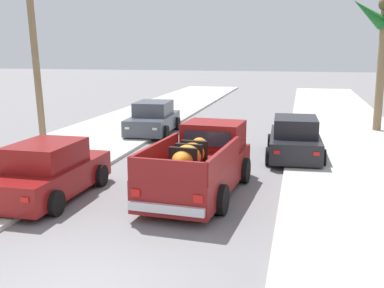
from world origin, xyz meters
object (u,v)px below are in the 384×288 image
(car_right_near, at_px, (295,139))
(car_left_mid, at_px, (48,172))
(pickup_truck, at_px, (200,165))
(car_left_near, at_px, (153,119))

(car_right_near, distance_m, car_left_mid, 9.00)
(pickup_truck, bearing_deg, car_left_near, 115.67)
(car_left_near, relative_size, car_right_near, 1.00)
(pickup_truck, distance_m, car_left_near, 9.56)
(car_right_near, bearing_deg, car_left_mid, -135.45)
(car_right_near, bearing_deg, car_left_near, 151.16)
(car_left_near, bearing_deg, car_left_mid, -88.70)
(car_left_near, bearing_deg, car_right_near, -28.84)
(pickup_truck, height_order, car_left_mid, pickup_truck)
(car_left_near, distance_m, car_right_near, 7.58)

